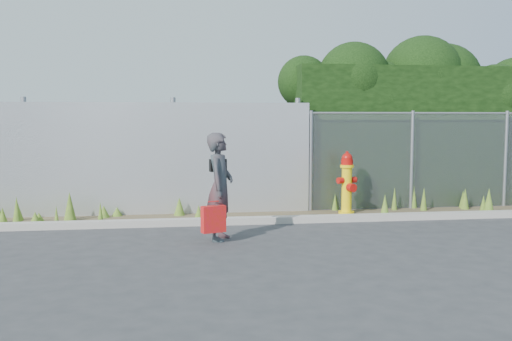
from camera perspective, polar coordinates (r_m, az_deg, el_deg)
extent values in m
plane|color=#333335|center=(8.61, 3.32, -7.47)|extent=(80.00, 80.00, 0.00)
cube|color=#9E988F|center=(10.33, 1.34, -4.97)|extent=(16.00, 0.22, 0.12)
cube|color=brown|center=(10.93, 0.82, -4.70)|extent=(16.00, 1.20, 0.01)
cone|color=#496E21|center=(10.76, -5.75, -4.21)|extent=(0.17, 0.17, 0.26)
cone|color=#496E21|center=(10.93, -22.80, -3.80)|extent=(0.17, 0.17, 0.51)
cone|color=#496E21|center=(11.36, -22.69, -3.91)|extent=(0.20, 0.20, 0.33)
cone|color=#496E21|center=(12.01, 13.68, -2.81)|extent=(0.12, 0.12, 0.48)
cone|color=#496E21|center=(10.95, -18.12, -3.51)|extent=(0.23, 0.23, 0.55)
cone|color=#496E21|center=(12.38, 15.52, -2.61)|extent=(0.12, 0.12, 0.48)
cone|color=#496E21|center=(12.77, 19.98, -2.76)|extent=(0.16, 0.16, 0.37)
cone|color=#496E21|center=(10.91, -4.63, -4.09)|extent=(0.10, 0.10, 0.25)
cone|color=#496E21|center=(10.48, -15.29, -4.20)|extent=(0.11, 0.11, 0.41)
cone|color=#496E21|center=(11.13, -18.18, -3.68)|extent=(0.18, 0.18, 0.43)
cone|color=#496E21|center=(11.15, -7.67, -3.65)|extent=(0.22, 0.22, 0.36)
cone|color=#496E21|center=(11.77, 7.91, -3.20)|extent=(0.13, 0.13, 0.35)
cone|color=#496E21|center=(11.20, -14.98, -4.05)|extent=(0.23, 0.23, 0.24)
cone|color=#496E21|center=(12.18, 21.78, -3.21)|extent=(0.16, 0.16, 0.36)
cone|color=#496E21|center=(11.05, 12.76, -3.56)|extent=(0.19, 0.19, 0.45)
cone|color=#496E21|center=(10.88, -21.21, -4.51)|extent=(0.21, 0.21, 0.23)
cone|color=#496E21|center=(11.26, -24.01, -4.16)|extent=(0.17, 0.17, 0.29)
cone|color=#496E21|center=(11.00, -20.88, -4.50)|extent=(0.23, 0.23, 0.19)
cone|color=#496E21|center=(12.56, 20.17, -2.72)|extent=(0.18, 0.18, 0.44)
cone|color=#496E21|center=(12.02, 22.25, -2.94)|extent=(0.23, 0.23, 0.52)
cone|color=#496E21|center=(10.54, -19.33, -4.37)|extent=(0.10, 0.10, 0.38)
cone|color=#496E21|center=(11.30, -13.72, -4.08)|extent=(0.21, 0.21, 0.18)
cone|color=#496E21|center=(12.12, 16.43, -2.81)|extent=(0.14, 0.14, 0.48)
cube|color=#B2B4B9|center=(11.37, -16.07, 1.04)|extent=(8.50, 0.08, 2.20)
cylinder|color=gray|center=(11.72, -22.05, 1.23)|extent=(0.10, 0.10, 2.30)
cylinder|color=gray|center=(11.38, -8.23, 1.45)|extent=(0.10, 0.10, 2.30)
cylinder|color=gray|center=(11.64, 4.17, 1.57)|extent=(0.10, 0.10, 2.30)
cube|color=gray|center=(12.73, 19.65, 0.92)|extent=(6.50, 0.03, 2.00)
cylinder|color=gray|center=(12.70, 19.79, 5.42)|extent=(6.50, 0.04, 0.04)
cylinder|color=gray|center=(11.59, 5.50, 0.93)|extent=(0.07, 0.07, 2.05)
cylinder|color=gray|center=(12.27, 15.31, 1.00)|extent=(0.07, 0.07, 2.05)
cylinder|color=gray|center=(13.25, 23.67, 1.05)|extent=(0.07, 0.07, 2.05)
cube|color=black|center=(13.73, 18.88, 3.32)|extent=(7.30, 1.60, 3.00)
sphere|color=black|center=(12.78, 4.79, 8.84)|extent=(1.15, 1.15, 1.15)
sphere|color=black|center=(12.80, 9.73, 9.06)|extent=(1.58, 1.58, 1.58)
sphere|color=black|center=(13.08, 12.06, 6.97)|extent=(1.72, 1.72, 1.72)
sphere|color=black|center=(13.55, 16.28, 9.02)|extent=(1.81, 1.81, 1.81)
sphere|color=black|center=(13.92, 18.26, 8.54)|extent=(1.68, 1.68, 1.68)
sphere|color=black|center=(14.10, 22.86, 6.83)|extent=(1.46, 1.46, 1.46)
cylinder|color=yellow|center=(11.41, 9.02, -4.20)|extent=(0.31, 0.31, 0.07)
cylinder|color=yellow|center=(11.34, 9.05, -2.04)|extent=(0.20, 0.20, 0.94)
cylinder|color=yellow|center=(11.29, 9.09, 0.43)|extent=(0.26, 0.26, 0.06)
cylinder|color=#B20F0A|center=(11.29, 9.09, 0.82)|extent=(0.23, 0.23, 0.11)
sphere|color=#B20F0A|center=(11.28, 9.10, 1.21)|extent=(0.21, 0.21, 0.21)
cylinder|color=#B20F0A|center=(11.27, 9.11, 1.77)|extent=(0.06, 0.06, 0.06)
cylinder|color=#B20F0A|center=(11.27, 8.32, -0.97)|extent=(0.11, 0.12, 0.12)
cylinder|color=#B20F0A|center=(11.36, 9.81, -0.94)|extent=(0.11, 0.12, 0.12)
cylinder|color=#B20F0A|center=(11.19, 9.29, -1.71)|extent=(0.17, 0.13, 0.17)
imported|color=#0E575C|center=(8.85, -3.63, -1.62)|extent=(0.57, 0.70, 1.67)
cube|color=red|center=(8.62, -4.28, -4.87)|extent=(0.36, 0.13, 0.40)
cylinder|color=red|center=(8.58, -4.29, -3.11)|extent=(0.17, 0.02, 0.02)
cube|color=black|center=(9.02, -3.83, 0.52)|extent=(0.26, 0.11, 0.20)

